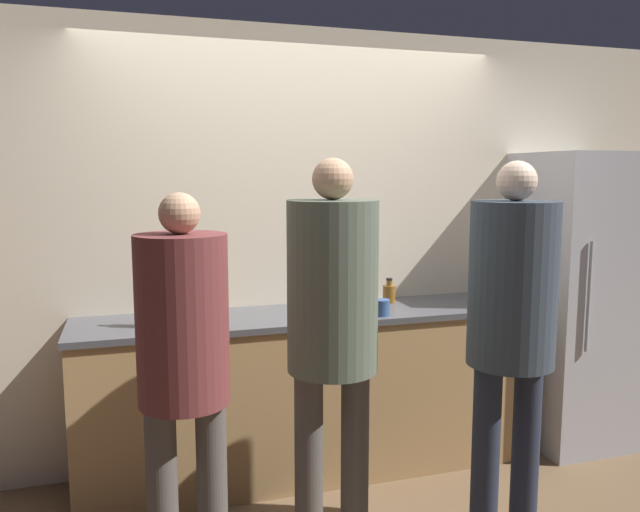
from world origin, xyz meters
The scene contains 13 objects.
ground_plane centered at (0.00, 0.00, 0.00)m, with size 14.00×14.00×0.00m, color brown.
wall_back centered at (0.00, 0.62, 1.30)m, with size 5.20×0.06×2.60m.
counter centered at (0.00, 0.34, 0.48)m, with size 2.63×0.60×0.95m.
refrigerator centered at (1.76, 0.26, 0.94)m, with size 0.65×0.70×1.87m.
person_left centered at (-0.78, -0.50, 1.01)m, with size 0.38×0.38×1.67m.
person_center centered at (-0.13, -0.47, 1.12)m, with size 0.40×0.40×1.81m.
person_right centered at (0.69, -0.61, 1.11)m, with size 0.40×0.40×1.80m.
fruit_bowl centered at (-0.68, 0.42, 0.99)m, with size 0.30×0.30×0.11m.
utensil_crock centered at (0.20, 0.54, 1.02)m, with size 0.09×0.09×0.24m.
bottle_amber centered at (0.54, 0.45, 1.01)m, with size 0.08×0.08×0.15m.
bottle_green centered at (1.02, 0.22, 1.04)m, with size 0.06×0.06×0.23m.
bottle_dark centered at (-0.92, 0.25, 1.05)m, with size 0.07×0.07×0.24m.
cup_blue centered at (0.36, 0.14, 1.00)m, with size 0.10×0.10×0.09m.
Camera 1 is at (-0.98, -3.04, 1.74)m, focal length 35.00 mm.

